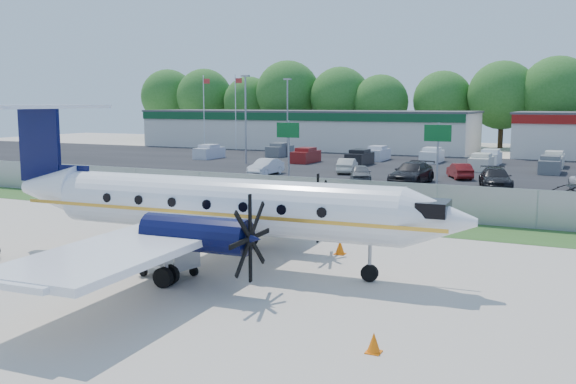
% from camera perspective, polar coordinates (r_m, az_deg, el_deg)
% --- Properties ---
extents(ground, '(170.00, 170.00, 0.00)m').
position_cam_1_polar(ground, '(24.21, -6.15, -7.18)').
color(ground, beige).
rests_on(ground, ground).
extents(grass_verge, '(170.00, 4.00, 0.02)m').
position_cam_1_polar(grass_verge, '(34.75, 4.25, -2.51)').
color(grass_verge, '#2D561E').
rests_on(grass_verge, ground).
extents(access_road, '(170.00, 8.00, 0.02)m').
position_cam_1_polar(access_road, '(41.26, 7.76, -0.89)').
color(access_road, black).
rests_on(access_road, ground).
extents(parking_lot, '(170.00, 32.00, 0.02)m').
position_cam_1_polar(parking_lot, '(61.46, 13.73, 1.84)').
color(parking_lot, black).
rests_on(parking_lot, ground).
extents(perimeter_fence, '(120.00, 0.06, 1.99)m').
position_cam_1_polar(perimeter_fence, '(36.43, 5.40, -0.45)').
color(perimeter_fence, gray).
rests_on(perimeter_fence, ground).
extents(building_west, '(46.40, 12.40, 5.24)m').
position_cam_1_polar(building_west, '(89.62, 1.49, 5.59)').
color(building_west, silver).
rests_on(building_west, ground).
extents(sign_left, '(1.80, 0.26, 5.00)m').
position_cam_1_polar(sign_left, '(47.44, 0.02, 4.70)').
color(sign_left, gray).
rests_on(sign_left, ground).
extents(sign_mid, '(1.80, 0.26, 5.00)m').
position_cam_1_polar(sign_mid, '(43.87, 13.16, 4.22)').
color(sign_mid, gray).
rests_on(sign_mid, ground).
extents(flagpole_west, '(1.06, 0.12, 10.00)m').
position_cam_1_polar(flagpole_west, '(89.07, -7.45, 7.45)').
color(flagpole_west, white).
rests_on(flagpole_west, ground).
extents(flagpole_east, '(1.06, 0.12, 10.00)m').
position_cam_1_polar(flagpole_east, '(86.46, -4.64, 7.48)').
color(flagpole_east, white).
rests_on(flagpole_east, ground).
extents(light_pole_nw, '(0.90, 0.35, 9.09)m').
position_cam_1_polar(light_pole_nw, '(66.29, -3.79, 7.00)').
color(light_pole_nw, gray).
rests_on(light_pole_nw, ground).
extents(light_pole_sw, '(0.90, 0.35, 9.09)m').
position_cam_1_polar(light_pole_sw, '(75.18, -0.05, 7.13)').
color(light_pole_sw, gray).
rests_on(light_pole_sw, ground).
extents(tree_line, '(112.00, 6.00, 14.00)m').
position_cam_1_polar(tree_line, '(94.90, 17.93, 3.75)').
color(tree_line, '#255E1B').
rests_on(tree_line, ground).
extents(aircraft, '(20.03, 19.76, 6.20)m').
position_cam_1_polar(aircraft, '(24.94, -6.62, -1.11)').
color(aircraft, white).
rests_on(aircraft, ground).
extents(baggage_cart_far, '(2.29, 1.65, 1.09)m').
position_cam_1_polar(baggage_cart_far, '(23.95, -10.60, -6.19)').
color(baggage_cart_far, gray).
rests_on(baggage_cart_far, ground).
extents(cone_nose, '(0.38, 0.38, 0.54)m').
position_cam_1_polar(cone_nose, '(16.84, 7.63, -13.16)').
color(cone_nose, orange).
rests_on(cone_nose, ground).
extents(cone_starboard_wing, '(0.43, 0.43, 0.61)m').
position_cam_1_polar(cone_starboard_wing, '(27.02, 4.64, -4.93)').
color(cone_starboard_wing, orange).
rests_on(cone_starboard_wing, ground).
extents(road_car_west, '(3.93, 1.85, 1.30)m').
position_cam_1_polar(road_car_west, '(48.97, -12.47, 0.36)').
color(road_car_west, silver).
rests_on(road_car_west, ground).
extents(road_car_mid, '(6.41, 4.27, 1.64)m').
position_cam_1_polar(road_car_mid, '(40.46, 23.74, -1.69)').
color(road_car_mid, black).
rests_on(road_car_mid, ground).
extents(parked_car_a, '(1.61, 4.36, 1.42)m').
position_cam_1_polar(parked_car_a, '(56.40, -1.98, 1.53)').
color(parked_car_a, silver).
rests_on(parked_car_a, ground).
extents(parked_car_b, '(2.94, 4.29, 1.36)m').
position_cam_1_polar(parked_car_b, '(52.01, 6.46, 0.94)').
color(parked_car_b, '#595B5E').
rests_on(parked_car_b, ground).
extents(parked_car_c, '(2.76, 5.95, 1.68)m').
position_cam_1_polar(parked_car_c, '(51.09, 10.90, 0.72)').
color(parked_car_c, black).
rests_on(parked_car_c, ground).
extents(parked_car_d, '(3.28, 5.56, 1.51)m').
position_cam_1_polar(parked_car_d, '(49.89, 17.93, 0.30)').
color(parked_car_d, black).
rests_on(parked_car_d, ground).
extents(parked_car_f, '(2.23, 4.29, 1.35)m').
position_cam_1_polar(parked_car_f, '(58.12, 5.29, 1.69)').
color(parked_car_f, beige).
rests_on(parked_car_f, ground).
extents(parked_car_g, '(2.91, 4.17, 1.30)m').
position_cam_1_polar(parked_car_g, '(55.49, 15.00, 1.15)').
color(parked_car_g, maroon).
rests_on(parked_car_g, ground).
extents(far_parking_rows, '(56.00, 10.00, 1.60)m').
position_cam_1_polar(far_parking_rows, '(66.34, 14.61, 2.24)').
color(far_parking_rows, gray).
rests_on(far_parking_rows, ground).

